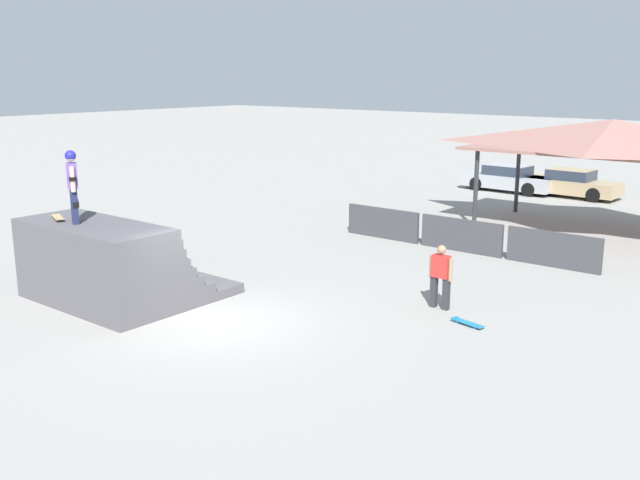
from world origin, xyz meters
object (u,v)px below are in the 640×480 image
bystander_walking (441,273)px  parked_car_silver (509,179)px  skateboard_on_deck (58,217)px  skateboard_on_ground (467,322)px  parked_car_tan (572,184)px  skater_on_deck (73,181)px

bystander_walking → parked_car_silver: size_ratio=0.35×
skateboard_on_deck → skateboard_on_ground: skateboard_on_deck is taller
parked_car_tan → parked_car_silver: bearing=-170.5°
skateboard_on_deck → skateboard_on_ground: (8.92, 4.59, -2.02)m
bystander_walking → parked_car_silver: 18.57m
skateboard_on_deck → skateboard_on_ground: 10.23m
bystander_walking → skateboard_on_ground: (1.08, -0.66, -0.82)m
skater_on_deck → parked_car_silver: bearing=117.6°
bystander_walking → skateboard_on_ground: 1.50m
skateboard_on_deck → parked_car_silver: size_ratio=0.19×
parked_car_tan → bystander_walking: bearing=-77.0°
parked_car_silver → parked_car_tan: 2.95m
bystander_walking → parked_car_tan: (-3.23, 17.86, -0.27)m
skateboard_on_deck → parked_car_silver: bearing=108.2°
parked_car_silver → parked_car_tan: bearing=9.5°
skater_on_deck → skateboard_on_deck: skater_on_deck is taller
skater_on_deck → parked_car_silver: size_ratio=0.39×
skateboard_on_ground → parked_car_tan: bearing=-65.3°
skateboard_on_deck → parked_car_silver: 22.88m
skater_on_deck → skateboard_on_ground: bearing=58.9°
skateboard_on_deck → parked_car_tan: size_ratio=0.20×
skateboard_on_deck → parked_car_tan: skateboard_on_deck is taller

